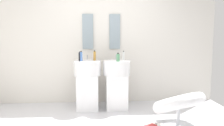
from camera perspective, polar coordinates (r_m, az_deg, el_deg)
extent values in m
cube|color=silver|center=(4.71, -2.74, 5.75)|extent=(4.80, 0.10, 2.60)
cube|color=white|center=(4.31, -6.24, -7.41)|extent=(0.40, 0.40, 0.66)
cylinder|color=white|center=(4.22, -6.32, -1.27)|extent=(0.51, 0.51, 0.27)
cylinder|color=#B7BABF|center=(4.34, -6.28, 1.42)|extent=(0.02, 0.02, 0.10)
cube|color=white|center=(4.32, 1.17, -7.33)|extent=(0.40, 0.40, 0.66)
cylinder|color=white|center=(4.23, 1.19, -1.21)|extent=(0.51, 0.51, 0.27)
cylinder|color=#B7BABF|center=(4.35, 1.03, 1.47)|extent=(0.02, 0.02, 0.10)
cube|color=#8C9EA8|center=(4.64, -6.19, 7.98)|extent=(0.22, 0.03, 0.71)
cube|color=#8C9EA8|center=(4.65, 0.70, 8.02)|extent=(0.22, 0.03, 0.71)
cylinder|color=#B7BABF|center=(3.55, 16.54, -12.87)|extent=(0.05, 0.05, 0.34)
torus|color=white|center=(3.49, 16.65, -9.77)|extent=(1.05, 1.05, 0.49)
cylinder|color=#C68C38|center=(4.27, -4.45, 1.82)|extent=(0.05, 0.05, 0.17)
cylinder|color=black|center=(4.26, -4.47, 3.08)|extent=(0.03, 0.03, 0.02)
cylinder|color=white|center=(4.27, 2.95, 1.77)|extent=(0.04, 0.04, 0.16)
cylinder|color=black|center=(4.27, 2.95, 2.97)|extent=(0.02, 0.02, 0.02)
cylinder|color=#4C72B7|center=(4.12, -7.86, 1.62)|extent=(0.04, 0.04, 0.17)
cylinder|color=black|center=(4.12, -7.88, 2.94)|extent=(0.02, 0.02, 0.02)
cylinder|color=#59996B|center=(4.04, 1.55, 1.35)|extent=(0.06, 0.06, 0.14)
cylinder|color=black|center=(4.04, 1.56, 2.46)|extent=(0.03, 0.03, 0.02)
cylinder|color=black|center=(4.17, -8.15, 1.57)|extent=(0.05, 0.05, 0.16)
cylinder|color=black|center=(4.17, -8.17, 2.78)|extent=(0.03, 0.03, 0.02)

